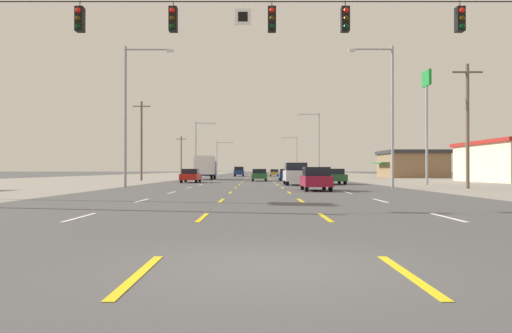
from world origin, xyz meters
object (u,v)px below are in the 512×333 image
Objects in this scene: streetlight_left_row_1 at (199,146)px; sedan_center_turn_far at (261,175)px; hatchback_inner_right_nearest at (317,179)px; sedan_far_left_midfar at (192,175)px; suv_inner_right_near at (297,174)px; suv_inner_left_distant_a at (240,171)px; sedan_inner_right_farther at (288,175)px; sedan_far_right_mid at (335,176)px; pole_sign_right_row_1 at (428,102)px; streetlight_right_row_2 at (297,153)px; streetlight_right_row_0 at (390,107)px; box_truck_far_left_farthest at (207,166)px; hatchback_far_right_distant_c at (288,172)px; sedan_inner_right_distant_b at (276,173)px; streetlight_left_row_2 at (220,155)px; streetlight_left_row_0 at (131,107)px; streetlight_right_row_1 at (318,141)px.

sedan_center_turn_far is at bearing -64.82° from streetlight_left_row_1.
hatchback_inner_right_nearest is 22.62m from sedan_far_left_midfar.
suv_inner_right_near is 1.00× the size of suv_inner_left_distant_a.
hatchback_inner_right_nearest is at bearing -89.92° from sedan_inner_right_farther.
pole_sign_right_row_1 is (8.00, -2.21, 6.71)m from sedan_far_right_mid.
suv_inner_right_near reaches higher than sedan_inner_right_farther.
streetlight_right_row_0 is at bearing -89.92° from streetlight_right_row_2.
suv_inner_left_distant_a is (3.55, 31.13, -0.81)m from box_truck_far_left_farthest.
streetlight_right_row_2 is at bearing 76.76° from hatchback_far_right_distant_c.
hatchback_inner_right_nearest is 14.80m from sedan_far_right_mid.
hatchback_far_right_distant_c is at bearing 71.92° from box_truck_far_left_farthest.
hatchback_far_right_distant_c reaches higher than sedan_inner_right_distant_b.
sedan_far_right_mid is 1.00× the size of sedan_inner_right_distant_b.
suv_inner_left_distant_a reaches higher than sedan_center_turn_far.
streetlight_left_row_1 is (-16.98, 33.82, 4.57)m from sedan_far_right_mid.
hatchback_inner_right_nearest is 37.25m from box_truck_far_left_farthest.
streetlight_left_row_0 is at bearing -90.11° from streetlight_left_row_2.
pole_sign_right_row_1 reaches higher than streetlight_right_row_2.
suv_inner_right_near is 37.44m from streetlight_right_row_1.
sedan_inner_right_farther is (3.44, 3.05, 0.00)m from sedan_center_turn_far.
hatchback_far_right_distant_c is at bearing 87.70° from hatchback_inner_right_nearest.
streetlight_right_row_1 is (17.04, 12.59, 4.28)m from box_truck_far_left_farthest.
streetlight_left_row_2 is at bearing 99.27° from suv_inner_right_near.
suv_inner_right_near reaches higher than sedan_inner_right_distant_b.
sedan_center_turn_far is at bearing 101.58° from suv_inner_right_near.
streetlight_right_row_1 reaches higher than hatchback_inner_right_nearest.
streetlight_left_row_2 is (-19.49, 42.84, -1.11)m from streetlight_right_row_1.
streetlight_right_row_2 is (9.57, 64.13, 4.89)m from sedan_center_turn_far.
sedan_inner_right_distant_b is at bearing 95.62° from streetlight_right_row_0.
hatchback_far_right_distant_c is 0.40× the size of streetlight_right_row_2.
pole_sign_right_row_1 is at bearing 46.60° from hatchback_inner_right_nearest.
suv_inner_left_distant_a reaches higher than sedan_inner_right_farther.
streetlight_left_row_1 is (-19.69, 42.84, -0.77)m from streetlight_right_row_0.
streetlight_left_row_1 reaches higher than hatchback_inner_right_nearest.
sedan_far_right_mid is 38.12m from streetlight_left_row_1.
sedan_far_right_mid is (3.50, 14.38, -0.03)m from hatchback_inner_right_nearest.
sedan_far_left_midfar is 28.81m from streetlight_left_row_1.
hatchback_far_right_distant_c is at bearing 92.38° from streetlight_right_row_0.
pole_sign_right_row_1 reaches higher than box_truck_far_left_farthest.
streetlight_right_row_1 is at bearing -89.88° from streetlight_right_row_2.
sedan_far_right_mid is at bearing 164.55° from pole_sign_right_row_1.
streetlight_left_row_2 reaches higher than hatchback_far_right_distant_c.
hatchback_far_right_distant_c is (6.64, 51.68, 0.03)m from sedan_center_turn_far.
sedan_far_right_mid is 0.53× the size of streetlight_left_row_2.
sedan_inner_right_farther and sedan_inner_right_distant_b have the same top height.
streetlight_left_row_2 reaches higher than box_truck_far_left_farthest.
streetlight_left_row_0 reaches higher than sedan_center_turn_far.
suv_inner_right_near is 79.75m from streetlight_right_row_2.
streetlight_right_row_1 is 1.27× the size of streetlight_left_row_2.
streetlight_left_row_2 is (-16.81, 76.66, 4.26)m from sedan_far_right_mid.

